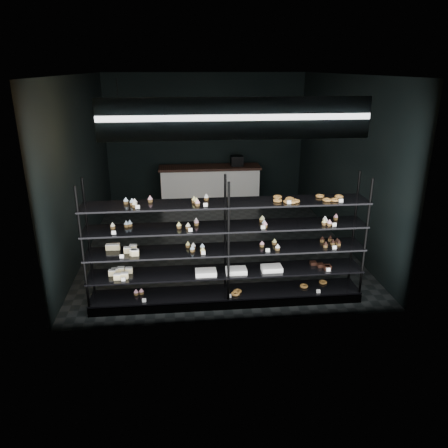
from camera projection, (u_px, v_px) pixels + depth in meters
name	position (u px, v px, depth m)	size (l,w,h in m)	color
room	(216.00, 163.00, 8.33)	(5.01, 6.01, 3.20)	black
display_shelf	(225.00, 263.00, 6.36)	(4.00, 0.50, 1.91)	black
signage	(236.00, 119.00, 5.20)	(3.30, 0.05, 0.50)	#0B1C38
pendant_lamp	(121.00, 130.00, 6.44)	(0.32, 0.32, 0.89)	black
service_counter	(210.00, 185.00, 11.05)	(2.53, 0.65, 1.23)	silver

